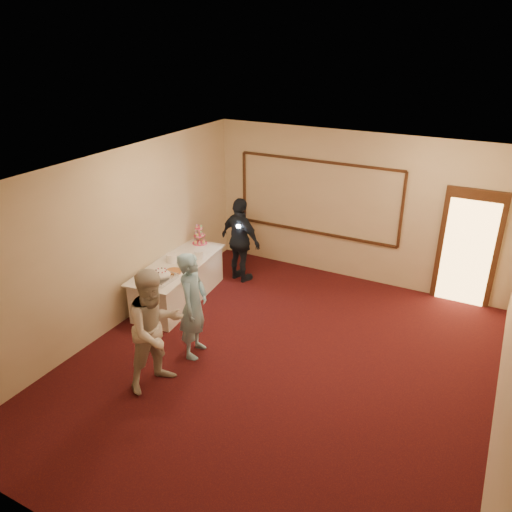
{
  "coord_description": "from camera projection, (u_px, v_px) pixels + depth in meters",
  "views": [
    {
      "loc": [
        2.62,
        -5.69,
        4.68
      ],
      "look_at": [
        -1.03,
        1.23,
        1.15
      ],
      "focal_mm": 35.0,
      "sensor_mm": 36.0,
      "label": 1
    }
  ],
  "objects": [
    {
      "name": "cupcake_stand",
      "position": [
        199.0,
        236.0,
        10.01
      ],
      "size": [
        0.3,
        0.3,
        0.44
      ],
      "color": "#DB4164",
      "rests_on": "buffet_table"
    },
    {
      "name": "pavlova_tray",
      "position": [
        162.0,
        276.0,
        8.54
      ],
      "size": [
        0.38,
        0.55,
        0.19
      ],
      "color": "#A8ABAF",
      "rests_on": "buffet_table"
    },
    {
      "name": "man",
      "position": [
        193.0,
        305.0,
        7.61
      ],
      "size": [
        0.54,
        0.71,
        1.73
      ],
      "primitive_type": "imported",
      "rotation": [
        0.0,
        0.0,
        1.79
      ],
      "color": "#7FB6D3",
      "rests_on": "floor"
    },
    {
      "name": "wall_molding",
      "position": [
        318.0,
        198.0,
        10.1
      ],
      "size": [
        3.45,
        0.04,
        1.55
      ],
      "color": "#311C0E",
      "rests_on": "room_walls"
    },
    {
      "name": "room_walls",
      "position": [
        281.0,
        245.0,
        6.79
      ],
      "size": [
        6.04,
        7.04,
        3.02
      ],
      "color": "beige",
      "rests_on": "floor"
    },
    {
      "name": "buffet_table",
      "position": [
        179.0,
        281.0,
        9.37
      ],
      "size": [
        1.12,
        2.36,
        0.77
      ],
      "color": "white",
      "rests_on": "floor"
    },
    {
      "name": "tart",
      "position": [
        173.0,
        272.0,
        8.81
      ],
      "size": [
        0.31,
        0.31,
        0.06
      ],
      "color": "white",
      "rests_on": "buffet_table"
    },
    {
      "name": "camera_flash",
      "position": [
        239.0,
        226.0,
        9.6
      ],
      "size": [
        0.08,
        0.06,
        0.05
      ],
      "primitive_type": "cube",
      "rotation": [
        0.0,
        0.0,
        -0.38
      ],
      "color": "white",
      "rests_on": "guest"
    },
    {
      "name": "doorway",
      "position": [
        468.0,
        249.0,
        9.05
      ],
      "size": [
        1.05,
        0.07,
        2.2
      ],
      "color": "#311C0E",
      "rests_on": "floor"
    },
    {
      "name": "plate_stack_a",
      "position": [
        171.0,
        258.0,
        9.23
      ],
      "size": [
        0.2,
        0.2,
        0.17
      ],
      "color": "white",
      "rests_on": "buffet_table"
    },
    {
      "name": "plate_stack_b",
      "position": [
        199.0,
        254.0,
        9.39
      ],
      "size": [
        0.18,
        0.18,
        0.15
      ],
      "color": "white",
      "rests_on": "buffet_table"
    },
    {
      "name": "floor",
      "position": [
        278.0,
        367.0,
        7.62
      ],
      "size": [
        7.0,
        7.0,
        0.0
      ],
      "primitive_type": "plane",
      "color": "black",
      "rests_on": "ground"
    },
    {
      "name": "guest",
      "position": [
        241.0,
        240.0,
        9.96
      ],
      "size": [
        1.1,
        0.7,
        1.74
      ],
      "primitive_type": "imported",
      "rotation": [
        0.0,
        0.0,
        2.85
      ],
      "color": "black",
      "rests_on": "floor"
    },
    {
      "name": "woman",
      "position": [
        155.0,
        329.0,
        6.91
      ],
      "size": [
        0.94,
        1.06,
        1.82
      ],
      "primitive_type": "imported",
      "rotation": [
        0.0,
        0.0,
        1.24
      ],
      "color": "beige",
      "rests_on": "floor"
    }
  ]
}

